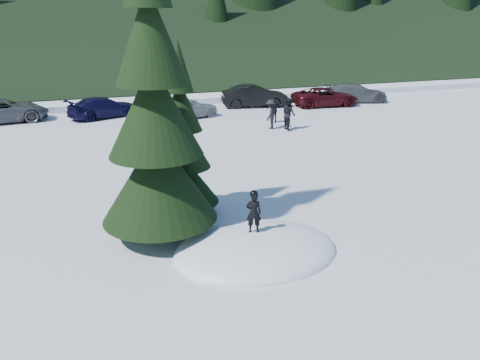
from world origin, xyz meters
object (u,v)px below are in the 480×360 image
object	(u,v)px
adult_2	(271,114)
car_3	(103,107)
spruce_short	(182,150)
car_6	(325,97)
car_5	(255,96)
spruce_tall	(155,122)
adult_1	(274,110)
adult_0	(289,114)
car_4	(188,108)
child_skier	(254,213)
car_7	(355,93)
car_2	(2,111)

from	to	relation	value
adult_2	car_3	world-z (taller)	adult_2
spruce_short	car_6	xyz separation A→B (m)	(13.72, 15.38, -1.46)
car_5	car_6	bearing A→B (deg)	-94.72
spruce_tall	car_3	bearing A→B (deg)	90.79
adult_2	car_6	distance (m)	8.27
spruce_tall	adult_1	distance (m)	16.06
car_5	adult_0	bearing A→B (deg)	-174.76
car_4	spruce_tall	bearing A→B (deg)	143.95
car_5	adult_2	bearing A→B (deg)	177.63
child_skier	car_7	world-z (taller)	child_skier
adult_0	adult_1	bearing A→B (deg)	-0.95
spruce_tall	car_7	xyz separation A→B (m)	(17.64, 17.49, -2.64)
car_2	adult_1	bearing A→B (deg)	-119.16
spruce_short	car_2	world-z (taller)	spruce_short
child_skier	car_7	size ratio (longest dim) A/B	0.24
child_skier	car_4	distance (m)	17.61
car_2	car_7	bearing A→B (deg)	-101.56
adult_0	car_3	bearing A→B (deg)	52.04
child_skier	car_3	distance (m)	19.63
adult_1	car_3	bearing A→B (deg)	-9.93
adult_2	spruce_tall	bearing A→B (deg)	4.46
car_2	car_6	xyz separation A→B (m)	(20.72, -1.62, -0.07)
car_7	adult_2	bearing A→B (deg)	138.50
child_skier	adult_2	size ratio (longest dim) A/B	0.68
adult_0	adult_1	distance (m)	1.95
car_2	car_3	distance (m)	5.78
child_skier	adult_1	xyz separation A→B (m)	(6.95, 14.52, -0.27)
adult_0	car_4	xyz separation A→B (m)	(-4.53, 4.86, -0.24)
child_skier	adult_2	distance (m)	14.48
adult_2	car_5	bearing A→B (deg)	-153.41
adult_2	car_2	distance (m)	15.89
car_3	car_5	distance (m)	10.20
adult_2	adult_0	bearing A→B (deg)	97.78
car_3	car_4	size ratio (longest dim) A/B	1.16
car_4	spruce_short	bearing A→B (deg)	146.13
car_6	adult_2	bearing A→B (deg)	133.91
adult_0	adult_1	world-z (taller)	adult_0
spruce_tall	adult_2	size ratio (longest dim) A/B	5.24
spruce_tall	spruce_short	xyz separation A→B (m)	(1.00, 1.40, -1.22)
child_skier	car_3	world-z (taller)	child_skier
car_3	spruce_short	bearing A→B (deg)	163.39
car_7	car_5	bearing A→B (deg)	100.94
child_skier	car_4	xyz separation A→B (m)	(2.44, 17.44, -0.39)
spruce_tall	adult_2	world-z (taller)	spruce_tall
car_6	car_7	bearing A→B (deg)	-71.90
car_2	car_6	size ratio (longest dim) A/B	1.10
spruce_short	adult_1	xyz separation A→B (m)	(8.15, 11.54, -1.34)
car_7	child_skier	bearing A→B (deg)	156.91
spruce_tall	car_3	distance (m)	18.09
child_skier	car_6	bearing A→B (deg)	-104.26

